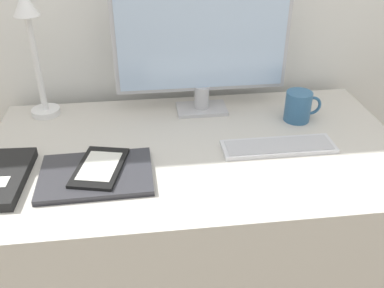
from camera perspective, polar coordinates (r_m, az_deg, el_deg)
desk at (r=1.51m, az=0.57°, el=-12.42°), size 1.25×0.71×0.74m
monitor at (r=1.41m, az=1.38°, el=13.19°), size 0.57×0.11×0.44m
keyboard at (r=1.30m, az=11.44°, el=-0.32°), size 0.34×0.10×0.01m
laptop at (r=1.18m, az=-12.66°, el=-4.01°), size 0.30×0.22×0.02m
ereader at (r=1.18m, az=-12.20°, el=-3.04°), size 0.16×0.22×0.01m
desk_lamp at (r=1.46m, az=-20.53°, el=12.61°), size 0.10×0.10×0.41m
coffee_mug at (r=1.46m, az=14.04°, el=4.90°), size 0.12×0.09×0.10m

